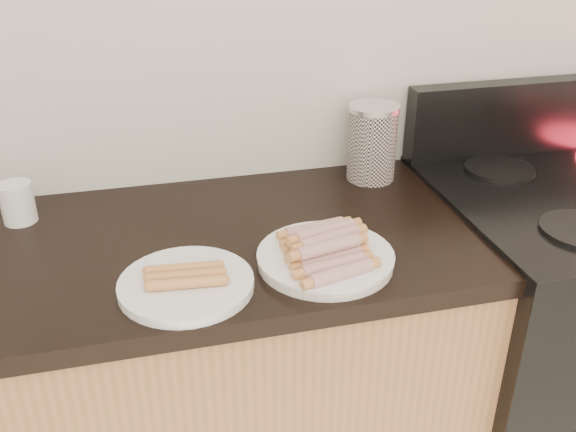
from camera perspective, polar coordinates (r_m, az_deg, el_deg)
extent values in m
cube|color=silver|center=(1.56, -3.03, 17.29)|extent=(4.00, 0.04, 2.60)
cube|color=black|center=(1.96, 23.13, -10.23)|extent=(0.76, 0.65, 0.90)
cube|color=black|center=(1.91, 21.38, 8.34)|extent=(0.76, 0.06, 0.20)
cylinder|color=black|center=(1.76, 18.29, 4.00)|extent=(0.18, 0.18, 0.01)
cylinder|color=white|center=(1.28, 3.34, -3.89)|extent=(0.36, 0.36, 0.02)
cylinder|color=white|center=(1.22, -9.04, -6.02)|extent=(0.34, 0.34, 0.02)
cylinder|color=maroon|center=(1.20, 4.62, -5.12)|extent=(0.13, 0.05, 0.03)
cylinder|color=maroon|center=(1.22, 4.19, -4.39)|extent=(0.13, 0.05, 0.03)
cylinder|color=maroon|center=(1.25, 3.77, -3.69)|extent=(0.13, 0.05, 0.03)
cylinder|color=maroon|center=(1.27, 3.37, -3.01)|extent=(0.13, 0.05, 0.03)
cylinder|color=maroon|center=(1.30, 2.98, -2.36)|extent=(0.13, 0.05, 0.03)
cylinder|color=maroon|center=(1.32, 2.61, -1.74)|extent=(0.13, 0.05, 0.03)
cylinder|color=maroon|center=(1.35, 2.26, -1.13)|extent=(0.13, 0.05, 0.03)
cylinder|color=maroon|center=(1.24, 3.80, -2.75)|extent=(0.13, 0.05, 0.03)
cylinder|color=maroon|center=(1.26, 3.40, -2.08)|extent=(0.13, 0.05, 0.03)
cylinder|color=maroon|center=(1.28, 3.01, -1.45)|extent=(0.13, 0.05, 0.03)
cylinder|color=#D87F46|center=(1.19, -8.98, -5.91)|extent=(0.14, 0.03, 0.02)
cylinder|color=#D87F46|center=(1.21, -9.11, -5.25)|extent=(0.14, 0.03, 0.02)
cylinder|color=#D87F46|center=(1.23, -9.23, -4.61)|extent=(0.14, 0.03, 0.02)
cylinder|color=white|center=(1.64, 7.47, 6.29)|extent=(0.12, 0.12, 0.18)
cylinder|color=silver|center=(1.60, 7.68, 9.52)|extent=(0.13, 0.13, 0.01)
cylinder|color=white|center=(1.54, -22.91, 1.09)|extent=(0.10, 0.10, 0.09)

